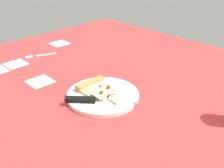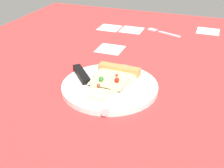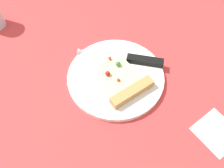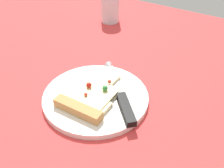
{
  "view_description": "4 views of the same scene",
  "coord_description": "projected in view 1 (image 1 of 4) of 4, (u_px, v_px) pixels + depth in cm",
  "views": [
    {
      "loc": [
        -58.46,
        -65.56,
        46.74
      ],
      "look_at": [
        -3.36,
        -10.19,
        4.1
      ],
      "focal_mm": 40.06,
      "sensor_mm": 36.0,
      "label": 1
    },
    {
      "loc": [
        16.02,
        -70.54,
        38.18
      ],
      "look_at": [
        -6.27,
        -10.17,
        2.06
      ],
      "focal_mm": 45.23,
      "sensor_mm": 36.0,
      "label": 2
    },
    {
      "loc": [
        13.97,
        17.37,
        50.19
      ],
      "look_at": [
        -4.24,
        -7.11,
        2.75
      ],
      "focal_mm": 36.06,
      "sensor_mm": 36.0,
      "label": 3
    },
    {
      "loc": [
        -36.23,
        34.05,
        46.55
      ],
      "look_at": [
        -9.65,
        -13.16,
        3.35
      ],
      "focal_mm": 45.64,
      "sensor_mm": 36.0,
      "label": 4
    }
  ],
  "objects": [
    {
      "name": "ground_plane",
      "position": [
        100.0,
        85.0,
        1.0
      ],
      "size": [
        141.86,
        141.86,
        3.0
      ],
      "color": "#D13838",
      "rests_on": "ground"
    },
    {
      "name": "plate",
      "position": [
        103.0,
        95.0,
        0.89
      ],
      "size": [
        25.68,
        25.68,
        1.44
      ],
      "primitive_type": "cylinder",
      "color": "white",
      "rests_on": "ground_plane"
    },
    {
      "name": "pizza_slice",
      "position": [
        98.0,
        89.0,
        0.9
      ],
      "size": [
        12.08,
        17.66,
        2.65
      ],
      "rotation": [
        0.0,
        0.0,
        3.11
      ],
      "color": "beige",
      "rests_on": "plate"
    },
    {
      "name": "knife",
      "position": [
        94.0,
        101.0,
        0.83
      ],
      "size": [
        17.64,
        19.23,
        2.45
      ],
      "rotation": [
        0.0,
        0.0,
        3.88
      ],
      "color": "silver",
      "rests_on": "plate"
    },
    {
      "name": "fork",
      "position": [
        39.0,
        55.0,
        1.23
      ],
      "size": [
        14.85,
        7.42,
        0.8
      ],
      "rotation": [
        0.0,
        0.0,
        1.19
      ],
      "color": "silver",
      "rests_on": "ground_plane"
    }
  ]
}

